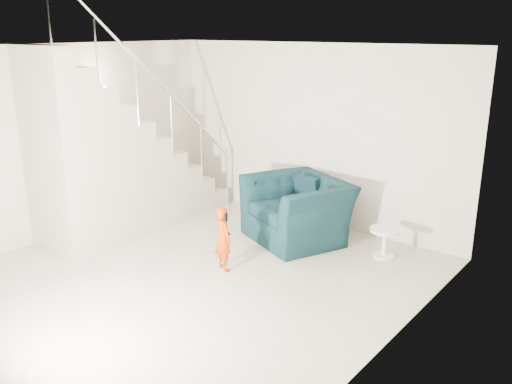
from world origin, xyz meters
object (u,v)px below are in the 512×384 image
Objects in this scene: armchair at (297,210)px; staircase at (111,169)px; side_table at (385,238)px; toddler at (223,239)px.

armchair is 0.37× the size of staircase.
armchair is 3.36× the size of side_table.
side_table is 3.95m from staircase.
staircase reaches higher than armchair.
toddler is at bearing -72.97° from armchair.
staircase is (-2.30, -1.40, 0.51)m from armchair.
side_table is (1.26, 0.18, -0.17)m from armchair.
toddler is at bearing -131.42° from side_table.
armchair is 2.74m from staircase.
staircase reaches higher than side_table.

